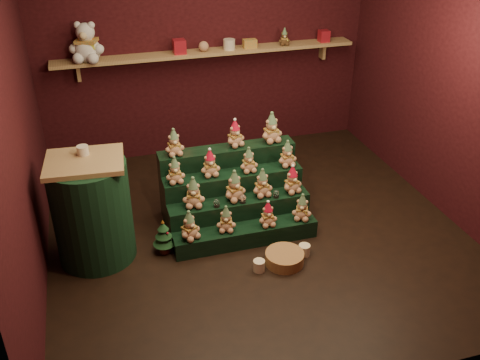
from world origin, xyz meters
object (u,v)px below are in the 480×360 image
object	(u,v)px
mug_left	(259,266)
brown_bear	(284,37)
riser_tier_front	(246,235)
snow_globe_a	(217,203)
snow_globe_c	(276,194)
mug_right	(304,250)
side_table	(92,210)
mini_christmas_tree	(164,236)
white_bear	(86,37)
snow_globe_b	(243,199)
wicker_basket	(285,258)

from	to	relation	value
mug_left	brown_bear	bearing A→B (deg)	65.71
riser_tier_front	snow_globe_a	distance (m)	0.42
snow_globe_c	mug_right	world-z (taller)	snow_globe_c
riser_tier_front	side_table	distance (m)	1.45
mini_christmas_tree	mug_right	xyz separation A→B (m)	(1.25, -0.42, -0.12)
snow_globe_c	white_bear	distance (m)	2.70
snow_globe_b	mug_right	size ratio (longest dim) A/B	0.81
wicker_basket	snow_globe_b	bearing A→B (deg)	112.50
wicker_basket	white_bear	bearing A→B (deg)	121.15
riser_tier_front	snow_globe_c	xyz separation A→B (m)	(0.36, 0.16, 0.31)
snow_globe_b	wicker_basket	world-z (taller)	snow_globe_b
riser_tier_front	snow_globe_b	xyz separation A→B (m)	(0.02, 0.16, 0.31)
mini_christmas_tree	white_bear	distance (m)	2.43
side_table	mini_christmas_tree	world-z (taller)	side_table
riser_tier_front	snow_globe_c	world-z (taller)	snow_globe_c
snow_globe_c	mug_left	xyz separation A→B (m)	(-0.37, -0.60, -0.35)
snow_globe_c	brown_bear	xyz separation A→B (m)	(0.74, 1.85, 1.02)
mug_left	snow_globe_a	bearing A→B (deg)	111.31
snow_globe_a	brown_bear	distance (m)	2.50
snow_globe_a	wicker_basket	size ratio (longest dim) A/B	0.23
mug_right	wicker_basket	world-z (taller)	wicker_basket
snow_globe_b	white_bear	world-z (taller)	white_bear
brown_bear	mug_right	bearing A→B (deg)	-94.99
side_table	snow_globe_b	bearing A→B (deg)	2.53
snow_globe_b	white_bear	size ratio (longest dim) A/B	0.16
mug_left	brown_bear	xyz separation A→B (m)	(1.10, 2.44, 1.37)
mug_left	snow_globe_b	bearing A→B (deg)	87.67
wicker_basket	snow_globe_c	bearing A→B (deg)	79.05
mug_left	white_bear	xyz separation A→B (m)	(-1.20, 2.44, 1.54)
riser_tier_front	side_table	xyz separation A→B (m)	(-1.38, 0.21, 0.41)
side_table	mug_right	distance (m)	1.98
side_table	wicker_basket	size ratio (longest dim) A/B	2.82
side_table	white_bear	xyz separation A→B (m)	(0.17, 1.80, 1.09)
mug_left	white_bear	bearing A→B (deg)	116.13
snow_globe_a	brown_bear	world-z (taller)	brown_bear
mug_left	wicker_basket	size ratio (longest dim) A/B	0.30
snow_globe_c	mini_christmas_tree	xyz separation A→B (m)	(-1.13, -0.08, -0.23)
mug_right	brown_bear	size ratio (longest dim) A/B	0.55
snow_globe_c	side_table	xyz separation A→B (m)	(-1.74, 0.05, 0.10)
side_table	wicker_basket	bearing A→B (deg)	-16.04
mug_left	brown_bear	size ratio (longest dim) A/B	0.54
mug_right	brown_bear	world-z (taller)	brown_bear
riser_tier_front	mug_right	bearing A→B (deg)	-35.77
mug_right	wicker_basket	size ratio (longest dim) A/B	0.30
mini_christmas_tree	wicker_basket	xyz separation A→B (m)	(1.02, -0.48, -0.12)
riser_tier_front	white_bear	world-z (taller)	white_bear
riser_tier_front	mini_christmas_tree	size ratio (longest dim) A/B	3.89
riser_tier_front	mug_right	xyz separation A→B (m)	(0.47, -0.34, -0.04)
mini_christmas_tree	wicker_basket	distance (m)	1.14
snow_globe_b	side_table	distance (m)	1.40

